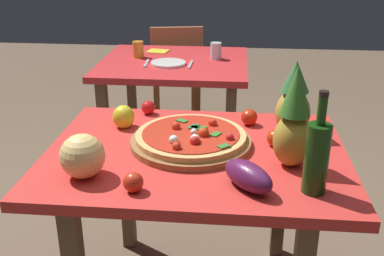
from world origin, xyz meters
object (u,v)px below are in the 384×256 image
object	(u,v)px
tomato_by_bottle	(249,117)
knife_utensil	(190,64)
dining_chair	(176,71)
tomato_beside_pepper	(133,182)
fork_utensil	(146,63)
pineapple_left	(294,122)
dinner_plate	(168,63)
pineapple_right	(294,102)
tomato_at_corner	(148,107)
pizza	(191,136)
drinking_glass_juice	(138,49)
display_table	(196,173)
background_table	(174,76)
pizza_board	(191,142)
tomato_near_board	(275,138)
eggplant	(248,176)
wine_bottle	(317,156)
melon	(82,156)
napkin_folded	(158,51)
bell_pepper	(124,117)
drinking_glass_water	(216,51)

from	to	relation	value
tomato_by_bottle	knife_utensil	bearing A→B (deg)	109.88
dining_chair	tomato_beside_pepper	world-z (taller)	dining_chair
tomato_beside_pepper	fork_utensil	world-z (taller)	tomato_beside_pepper
dining_chair	pineapple_left	size ratio (longest dim) A/B	2.33
tomato_by_bottle	dinner_plate	world-z (taller)	tomato_by_bottle
pineapple_right	tomato_at_corner	xyz separation A→B (m)	(-0.62, 0.16, -0.11)
pizza	drinking_glass_juice	distance (m)	1.44
display_table	pineapple_left	size ratio (longest dim) A/B	3.10
background_table	tomato_beside_pepper	xyz separation A→B (m)	(0.09, -1.66, 0.14)
fork_utensil	pizza_board	bearing A→B (deg)	-74.24
tomato_near_board	knife_utensil	bearing A→B (deg)	110.81
background_table	dinner_plate	bearing A→B (deg)	-102.92
dining_chair	eggplant	world-z (taller)	dining_chair
wine_bottle	melon	bearing A→B (deg)	178.00
dining_chair	pineapple_right	bearing A→B (deg)	100.72
pizza_board	pizza	distance (m)	0.03
eggplant	tomato_by_bottle	bearing A→B (deg)	88.58
background_table	tomato_beside_pepper	distance (m)	1.67
pizza_board	napkin_folded	distance (m)	1.57
pizza_board	wine_bottle	bearing A→B (deg)	-36.63
wine_bottle	bell_pepper	size ratio (longest dim) A/B	3.31
tomato_near_board	background_table	bearing A→B (deg)	113.89
tomato_near_board	tomato_by_bottle	size ratio (longest dim) A/B	0.94
pizza	fork_utensil	xyz separation A→B (m)	(-0.40, 1.19, -0.04)
tomato_near_board	pizza	bearing A→B (deg)	-175.46
background_table	melon	bearing A→B (deg)	-93.47
tomato_by_bottle	knife_utensil	world-z (taller)	tomato_by_bottle
drinking_glass_juice	tomato_beside_pepper	bearing A→B (deg)	-78.87
pizza_board	knife_utensil	xyz separation A→B (m)	(-0.12, 1.19, -0.01)
wine_bottle	pizza_board	bearing A→B (deg)	143.37
pineapple_left	eggplant	world-z (taller)	pineapple_left
tomato_beside_pepper	pizza_board	bearing A→B (deg)	68.43
pineapple_left	drinking_glass_water	bearing A→B (deg)	102.66
display_table	tomato_at_corner	size ratio (longest dim) A/B	18.09
fork_utensil	tomato_at_corner	bearing A→B (deg)	-81.51
pizza_board	napkin_folded	world-z (taller)	pizza_board
pizza_board	drinking_glass_water	bearing A→B (deg)	88.74
tomato_by_bottle	dinner_plate	bearing A→B (deg)	116.89
fork_utensil	bell_pepper	bearing A→B (deg)	-87.29
wine_bottle	napkin_folded	size ratio (longest dim) A/B	2.39
tomato_at_corner	dinner_plate	bearing A→B (deg)	92.26
pineapple_left	fork_utensil	bearing A→B (deg)	120.07
napkin_folded	tomato_by_bottle	bearing A→B (deg)	-64.79
pizza	tomato_at_corner	xyz separation A→B (m)	(-0.23, 0.32, -0.01)
dining_chair	drinking_glass_water	size ratio (longest dim) A/B	7.96
tomato_near_board	fork_utensil	distance (m)	1.37
pineapple_right	fork_utensil	size ratio (longest dim) A/B	1.70
dinner_plate	knife_utensil	world-z (taller)	dinner_plate
drinking_glass_water	fork_utensil	size ratio (longest dim) A/B	0.59
bell_pepper	tomato_by_bottle	bearing A→B (deg)	8.14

